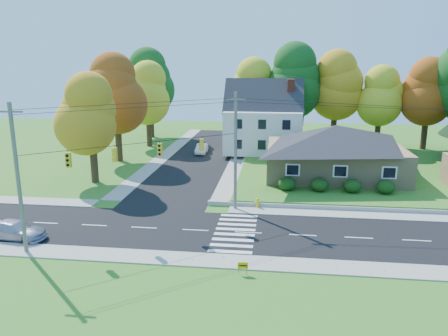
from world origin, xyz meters
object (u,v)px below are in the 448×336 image
at_px(ranch_house, 335,150).
at_px(silver_sedan, 16,230).
at_px(fire_hydrant, 257,203).
at_px(white_car, 202,149).

distance_m(ranch_house, silver_sedan, 31.18).
bearing_deg(ranch_house, fire_hydrant, -126.43).
bearing_deg(white_car, silver_sedan, -106.54).
xyz_separation_m(ranch_house, fire_hydrant, (-7.60, -10.30, -2.84)).
xyz_separation_m(ranch_house, white_car, (-16.34, 11.50, -2.60)).
xyz_separation_m(ranch_house, silver_sedan, (-24.44, -19.18, -2.59)).
height_order(ranch_house, white_car, ranch_house).
height_order(ranch_house, silver_sedan, ranch_house).
bearing_deg(silver_sedan, fire_hydrant, -54.94).
relative_size(ranch_house, white_car, 3.74).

